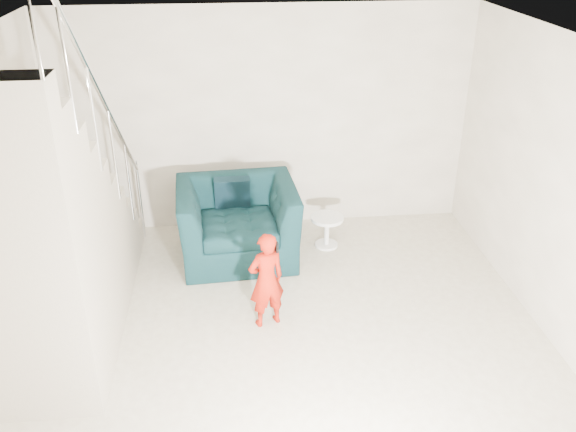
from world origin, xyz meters
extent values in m
plane|color=tan|center=(0.00, 0.00, 0.00)|extent=(5.50, 5.50, 0.00)
plane|color=silver|center=(0.00, 0.00, 2.70)|extent=(5.50, 5.50, 0.00)
plane|color=#A49985|center=(0.00, 2.75, 1.35)|extent=(5.00, 0.00, 5.00)
imported|color=black|center=(-0.35, 1.94, 0.43)|extent=(1.39, 1.24, 0.86)
imported|color=#93040B|center=(-0.12, 0.59, 0.49)|extent=(0.42, 0.34, 0.98)
cylinder|color=white|center=(0.70, 2.04, 0.37)|extent=(0.39, 0.39, 0.04)
cylinder|color=white|center=(0.70, 2.04, 0.18)|extent=(0.06, 0.06, 0.35)
cylinder|color=white|center=(0.70, 2.04, 0.01)|extent=(0.27, 0.27, 0.03)
cube|color=#ADA089|center=(-2.00, 2.35, 0.14)|extent=(1.00, 0.30, 0.27)
cube|color=#ADA089|center=(-2.00, 2.05, 0.27)|extent=(1.00, 0.30, 0.54)
cube|color=#ADA089|center=(-2.00, 1.75, 0.41)|extent=(1.00, 0.30, 0.81)
cube|color=#ADA089|center=(-2.00, 1.45, 0.54)|extent=(1.00, 0.30, 1.08)
cube|color=#ADA089|center=(-2.00, 1.15, 0.68)|extent=(1.00, 0.30, 1.35)
cube|color=#ADA089|center=(-2.00, 0.85, 0.81)|extent=(1.00, 0.30, 1.62)
cube|color=#ADA089|center=(-2.00, 0.55, 0.95)|extent=(1.00, 0.30, 1.89)
cube|color=#ADA089|center=(-2.00, 0.25, 1.08)|extent=(1.00, 0.30, 2.16)
cube|color=#ADA089|center=(-2.00, -0.05, 1.22)|extent=(1.00, 0.30, 2.43)
cube|color=#ADA089|center=(-2.00, -0.35, 1.35)|extent=(1.00, 0.30, 2.70)
cylinder|color=silver|center=(-1.50, 1.00, 2.25)|extent=(0.04, 3.03, 2.73)
cylinder|color=silver|center=(-1.50, 2.50, 0.50)|extent=(0.04, 0.04, 1.00)
cube|color=black|center=(-0.40, 2.21, 0.67)|extent=(0.41, 0.20, 0.41)
cube|color=black|center=(-0.95, 1.88, 0.54)|extent=(0.05, 0.49, 0.55)
cube|color=black|center=(-0.02, 0.57, 0.86)|extent=(0.03, 0.05, 0.10)
camera|label=1|loc=(-0.41, -4.25, 3.62)|focal=38.00mm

